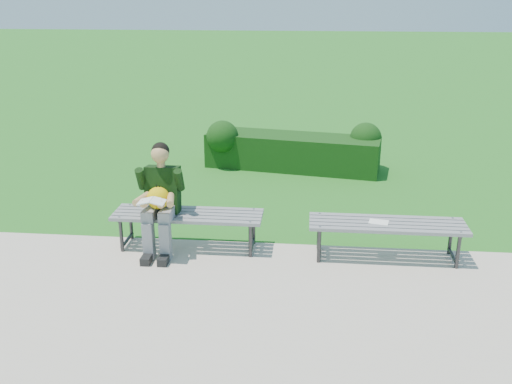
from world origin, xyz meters
name	(u,v)px	position (x,y,z in m)	size (l,w,h in m)	color
ground	(232,243)	(0.00, 0.00, 0.00)	(80.00, 80.00, 0.00)	#187F1A
walkway	(208,317)	(0.00, -1.75, 0.01)	(30.00, 3.50, 0.02)	beige
hedge	(292,149)	(0.62, 3.28, 0.35)	(3.15, 1.26, 0.85)	#103D10
bench_left	(188,217)	(-0.51, -0.21, 0.42)	(1.80, 0.50, 0.46)	gray
bench_right	(387,227)	(1.86, -0.28, 0.42)	(1.80, 0.50, 0.46)	gray
seated_boy	(160,196)	(-0.81, -0.31, 0.71)	(0.56, 0.76, 1.31)	slate
paper_sheet	(379,222)	(1.76, -0.28, 0.47)	(0.25, 0.20, 0.01)	white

